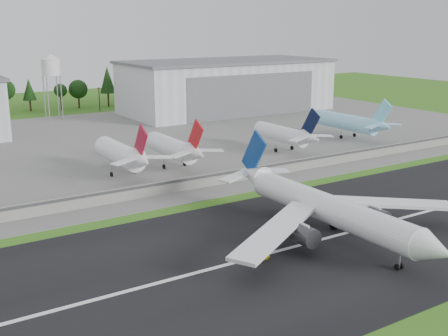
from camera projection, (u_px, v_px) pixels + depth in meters
ground at (367, 254)px, 105.56m from camera, size 600.00×600.00×0.00m
runway at (330, 237)px, 113.72m from camera, size 320.00×60.00×0.10m
runway_centerline at (330, 237)px, 113.70m from camera, size 220.00×1.00×0.02m
apron at (121, 143)px, 203.55m from camera, size 320.00×150.00×0.10m
blast_fence at (214, 179)px, 150.02m from camera, size 240.00×0.61×3.50m
hangar_east at (227, 86)px, 276.18m from camera, size 102.00×47.00×25.20m
water_tower at (51, 65)px, 247.94m from camera, size 8.40×8.40×29.40m
utility_poles at (56, 115)px, 268.89m from camera, size 230.00×3.00×12.00m
treeline at (47, 111)px, 281.14m from camera, size 320.00×16.00×22.00m
main_airliner at (331, 216)px, 111.87m from camera, size 57.29×59.02×18.17m
ground_vehicle at (258, 256)px, 102.73m from camera, size 4.68×2.23×1.29m
parked_jet_red_a at (124, 155)px, 157.94m from camera, size 7.36×31.29×16.88m
parked_jet_red_b at (176, 148)px, 166.57m from camera, size 7.36×31.29×16.73m
parked_jet_navy at (287, 135)px, 188.49m from camera, size 7.36×31.29×16.53m
parked_jet_skyblue at (351, 122)px, 210.71m from camera, size 7.36×37.29×16.80m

